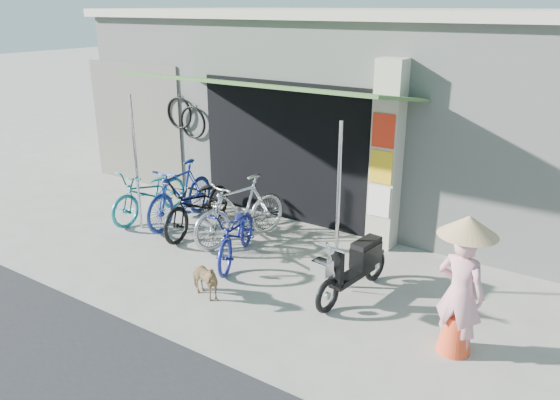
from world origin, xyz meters
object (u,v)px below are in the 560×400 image
Objects in this scene: nun at (461,286)px; bike_navy at (237,234)px; bike_teal at (150,193)px; bike_black at (198,204)px; moped at (355,267)px; bike_silver at (241,210)px; bike_blue at (180,193)px; street_dog at (203,280)px.

bike_navy is at bearing -0.32° from nun.
bike_teal is at bearing -2.23° from nun.
moped is (3.24, -0.51, -0.08)m from bike_black.
bike_silver is (0.89, 0.04, 0.06)m from bike_black.
moped is at bearing -19.65° from bike_navy.
bike_silver reaches higher than bike_navy.
bike_blue reaches higher than moped.
bike_black is at bearing -18.44° from bike_blue.
nun reaches higher than bike_teal.
bike_blue is at bearing -4.74° from nun.
bike_blue is 0.55m from bike_black.
bike_teal is 0.96× the size of bike_black.
bike_teal is 1.09× the size of bike_navy.
nun reaches higher than bike_navy.
bike_silver is 2.42m from moped.
nun reaches higher than street_dog.
bike_teal is at bearing -174.06° from bike_blue.
bike_teal is at bearing -179.15° from moped.
moped is 1.68m from nun.
bike_silver is 2.95× the size of street_dog.
bike_blue reaches higher than street_dog.
bike_black is 3.01× the size of street_dog.
nun is (3.89, -1.09, 0.27)m from bike_silver.
nun is (3.51, -0.49, 0.39)m from bike_navy.
bike_blue is 1.15× the size of moped.
nun is (5.31, -1.16, 0.28)m from bike_blue.
nun is at bearing -19.84° from bike_black.
bike_blue reaches higher than bike_black.
bike_black reaches higher than bike_teal.
bike_black is at bearing -0.20° from bike_teal.
bike_teal is 4.43m from moped.
bike_black is 1.39m from bike_navy.
bike_blue is at bearing 177.84° from moped.
street_dog is at bearing 19.52° from nun.
nun reaches higher than moped.
bike_teal is 0.98× the size of bike_blue.
bike_navy is (2.44, -0.54, -0.04)m from bike_teal.
bike_silver reaches higher than moped.
moped is at bearing 1.73° from bike_silver.
bike_blue is 1.10× the size of bike_navy.
street_dog is (1.60, -1.71, -0.23)m from bike_black.
moped is at bearing -15.21° from bike_blue.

